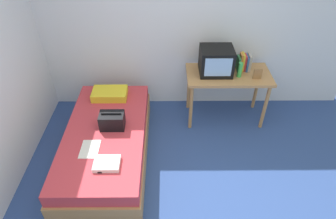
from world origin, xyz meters
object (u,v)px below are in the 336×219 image
remote_dark (101,167)px  picture_frame (258,74)px  book_row (244,62)px  water_bottle (240,70)px  desk (228,80)px  folded_towel (107,164)px  pillow (110,94)px  bed (107,143)px  magazine (90,149)px  handbag (112,121)px  tv (216,61)px

remote_dark → picture_frame: bearing=33.3°
book_row → water_bottle: bearing=-116.3°
desk → folded_towel: (-1.51, -1.36, -0.19)m
book_row → picture_frame: (0.14, -0.24, -0.04)m
desk → pillow: (-1.66, -0.10, -0.16)m
bed → magazine: (-0.12, -0.33, 0.24)m
picture_frame → handbag: bearing=-162.1°
desk → tv: 0.34m
water_bottle → handbag: bearing=-158.2°
desk → magazine: size_ratio=4.00×
magazine → handbag: bearing=61.3°
tv → picture_frame: size_ratio=3.06×
magazine → water_bottle: bearing=29.3°
pillow → handbag: handbag is taller
bed → picture_frame: 2.18m
tv → handbag: (-1.34, -0.77, -0.39)m
bed → pillow: bearing=92.8°
tv → magazine: (-1.55, -1.15, -0.49)m
magazine → folded_towel: folded_towel is taller
pillow → folded_towel: (0.15, -1.26, -0.03)m
magazine → remote_dark: (0.17, -0.27, 0.01)m
desk → water_bottle: 0.25m
remote_dark → folded_towel: size_ratio=0.56×
tv → book_row: tv is taller
book_row → remote_dark: book_row is taller
picture_frame → book_row: bearing=119.8°
bed → tv: bearing=30.0°
folded_towel → bed: bearing=101.9°
picture_frame → remote_dark: 2.33m
book_row → handbag: 1.97m
bed → desk: (1.63, 0.80, 0.45)m
water_bottle → handbag: water_bottle is taller
tv → pillow: (-1.47, -0.13, -0.44)m
water_bottle → magazine: 2.18m
bed → pillow: (-0.03, 0.69, 0.28)m
water_bottle → remote_dark: 2.18m
handbag → magazine: bearing=-118.7°
tv → water_bottle: (0.31, -0.11, -0.08)m
picture_frame → magazine: size_ratio=0.50×
desk → handbag: (-1.53, -0.74, -0.11)m
desk → folded_towel: bearing=-138.0°
water_bottle → picture_frame: 0.24m
remote_dark → desk: bearing=41.6°
book_row → magazine: size_ratio=0.84×
bed → folded_towel: (0.12, -0.56, 0.26)m
desk → picture_frame: bearing=-20.1°
handbag → folded_towel: 0.63m
water_bottle → handbag: 1.81m
water_bottle → picture_frame: (0.23, -0.05, -0.03)m
pillow → book_row: bearing=6.4°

